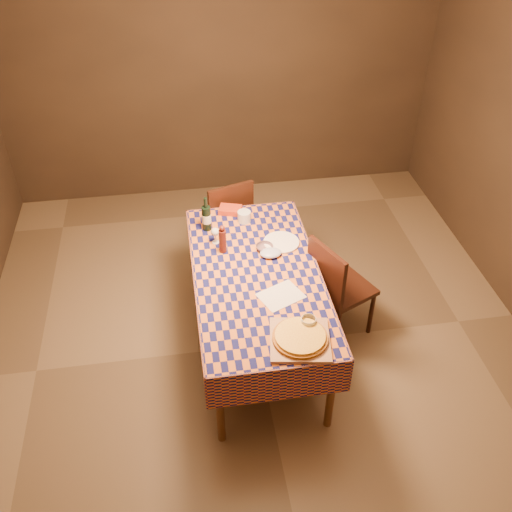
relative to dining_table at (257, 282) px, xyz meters
name	(u,v)px	position (x,y,z in m)	size (l,w,h in m)	color
room	(257,209)	(0.00, 0.00, 0.66)	(5.00, 5.10, 2.70)	brown
dining_table	(257,282)	(0.00, 0.00, 0.00)	(0.94, 1.84, 0.77)	brown
cutting_board	(300,340)	(0.17, -0.71, 0.09)	(0.39, 0.39, 0.02)	#AB7550
pizza	(300,337)	(0.17, -0.71, 0.12)	(0.38, 0.38, 0.04)	#9C5A1A
pepper_mill	(223,240)	(-0.22, 0.31, 0.19)	(0.07, 0.07, 0.24)	#521A13
bowl	(265,248)	(0.10, 0.28, 0.10)	(0.13, 0.13, 0.04)	#684C57
wine_glass	(215,232)	(-0.26, 0.43, 0.17)	(0.07, 0.07, 0.14)	silver
wine_bottle	(206,218)	(-0.31, 0.62, 0.19)	(0.09, 0.09, 0.30)	black
deli_tub	(244,216)	(0.00, 0.69, 0.12)	(0.11, 0.11, 0.09)	silver
takeout_container	(230,210)	(-0.10, 0.84, 0.10)	(0.19, 0.13, 0.05)	#B53317
white_plate	(281,242)	(0.25, 0.34, 0.08)	(0.28, 0.28, 0.02)	white
tumbler	(308,323)	(0.25, -0.59, 0.12)	(0.11, 0.11, 0.08)	silver
flour_patch	(281,296)	(0.13, -0.26, 0.08)	(0.29, 0.23, 0.00)	silver
flour_bag	(271,253)	(0.14, 0.20, 0.10)	(0.17, 0.13, 0.05)	#A5B0D4
chair_far	(227,218)	(-0.11, 1.10, -0.17)	(0.53, 0.53, 0.93)	black
chair_right	(335,285)	(0.63, 0.06, -0.17)	(0.56, 0.56, 0.93)	black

